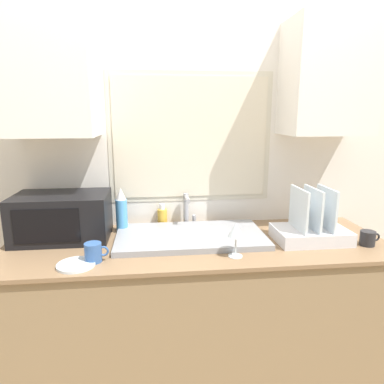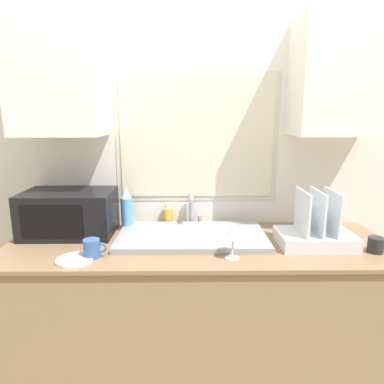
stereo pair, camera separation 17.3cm
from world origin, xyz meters
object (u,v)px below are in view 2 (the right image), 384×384
object	(u,v)px
microwave	(69,213)
mug_near_sink	(92,249)
dish_rack	(315,233)
soap_bottle	(168,215)
faucet	(192,207)
spray_bottle	(127,209)
wine_glass	(233,233)

from	to	relation	value
microwave	mug_near_sink	bearing A→B (deg)	-57.20
dish_rack	microwave	bearing A→B (deg)	171.89
dish_rack	soap_bottle	world-z (taller)	dish_rack
microwave	dish_rack	size ratio (longest dim) A/B	1.30
dish_rack	soap_bottle	bearing A→B (deg)	155.28
faucet	spray_bottle	bearing A→B (deg)	-169.30
dish_rack	spray_bottle	distance (m)	1.05
dish_rack	mug_near_sink	bearing A→B (deg)	-172.60
soap_bottle	mug_near_sink	size ratio (longest dim) A/B	1.23
wine_glass	dish_rack	bearing A→B (deg)	19.54
mug_near_sink	microwave	bearing A→B (deg)	122.80
spray_bottle	mug_near_sink	size ratio (longest dim) A/B	2.36
faucet	soap_bottle	distance (m)	0.16
mug_near_sink	dish_rack	bearing A→B (deg)	7.40
dish_rack	mug_near_sink	size ratio (longest dim) A/B	3.42
spray_bottle	mug_near_sink	distance (m)	0.42
dish_rack	spray_bottle	xyz separation A→B (m)	(-1.01, 0.26, 0.06)
spray_bottle	mug_near_sink	world-z (taller)	spray_bottle
spray_bottle	soap_bottle	distance (m)	0.26
soap_bottle	wine_glass	distance (m)	0.62
dish_rack	faucet	bearing A→B (deg)	152.40
soap_bottle	mug_near_sink	world-z (taller)	soap_bottle
faucet	spray_bottle	xyz separation A→B (m)	(-0.38, -0.07, 0.01)
microwave	mug_near_sink	size ratio (longest dim) A/B	4.47
microwave	spray_bottle	xyz separation A→B (m)	(0.31, 0.07, 0.00)
spray_bottle	soap_bottle	bearing A→B (deg)	23.60
faucet	microwave	world-z (taller)	microwave
microwave	soap_bottle	bearing A→B (deg)	17.46
mug_near_sink	wine_glass	bearing A→B (deg)	-1.30
soap_bottle	mug_near_sink	distance (m)	0.60
mug_near_sink	faucet	bearing A→B (deg)	44.73
soap_bottle	dish_rack	bearing A→B (deg)	-24.72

